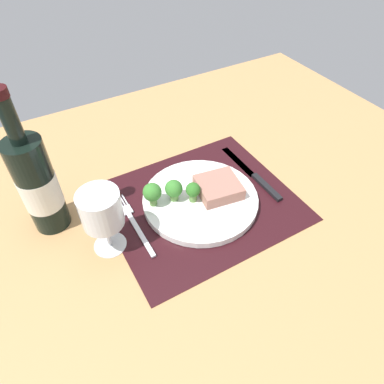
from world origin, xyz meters
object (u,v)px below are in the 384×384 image
(knife, at_px, (255,176))
(wine_glass, at_px, (101,212))
(plate, at_px, (200,199))
(fork, at_px, (134,223))
(wine_bottle, at_px, (38,185))
(steak, at_px, (218,187))

(knife, xyz_separation_m, wine_glass, (-0.38, -0.02, 0.09))
(wine_glass, bearing_deg, plate, 2.83)
(fork, xyz_separation_m, knife, (0.32, -0.01, 0.00))
(wine_bottle, height_order, wine_glass, wine_bottle)
(wine_glass, bearing_deg, fork, 21.53)
(plate, relative_size, wine_bottle, 0.82)
(wine_bottle, bearing_deg, wine_glass, -54.66)
(knife, bearing_deg, wine_bottle, 166.11)
(plate, bearing_deg, wine_bottle, 160.39)
(wine_bottle, bearing_deg, plate, -19.61)
(steak, xyz_separation_m, knife, (0.12, 0.01, -0.03))
(wine_bottle, distance_m, wine_glass, 0.15)
(fork, relative_size, wine_glass, 1.32)
(knife, bearing_deg, wine_glass, -178.91)
(wine_glass, bearing_deg, knife, 2.44)
(steak, relative_size, knife, 0.40)
(wine_bottle, bearing_deg, knife, -12.54)
(steak, bearing_deg, plate, 172.03)
(plate, xyz_separation_m, steak, (0.04, -0.01, 0.02))
(plate, distance_m, wine_bottle, 0.34)
(fork, height_order, knife, knife)
(steak, bearing_deg, wine_glass, -178.96)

